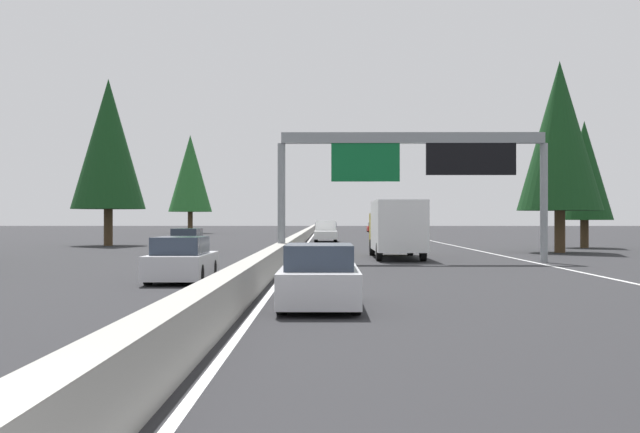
# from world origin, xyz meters

# --- Properties ---
(ground_plane) EXTENTS (320.00, 320.00, 0.00)m
(ground_plane) POSITION_xyz_m (60.00, 0.00, 0.00)
(ground_plane) COLOR #262628
(median_barrier) EXTENTS (180.00, 0.56, 0.90)m
(median_barrier) POSITION_xyz_m (80.00, 0.30, 0.45)
(median_barrier) COLOR #9E9B93
(median_barrier) RESTS_ON ground
(shoulder_stripe_right) EXTENTS (160.00, 0.16, 0.01)m
(shoulder_stripe_right) POSITION_xyz_m (70.00, -11.52, 0.01)
(shoulder_stripe_right) COLOR silver
(shoulder_stripe_right) RESTS_ON ground
(shoulder_stripe_median) EXTENTS (160.00, 0.16, 0.01)m
(shoulder_stripe_median) POSITION_xyz_m (70.00, -0.25, 0.01)
(shoulder_stripe_median) COLOR silver
(shoulder_stripe_median) RESTS_ON ground
(sign_gantry_overhead) EXTENTS (0.50, 12.68, 6.09)m
(sign_gantry_overhead) POSITION_xyz_m (33.46, -6.04, 4.85)
(sign_gantry_overhead) COLOR gray
(sign_gantry_overhead) RESTS_ON ground
(sedan_mid_left) EXTENTS (4.40, 1.80, 1.47)m
(sedan_mid_left) POSITION_xyz_m (14.63, -1.63, 0.68)
(sedan_mid_left) COLOR silver
(sedan_mid_left) RESTS_ON ground
(box_truck_mid_right) EXTENTS (8.50, 2.40, 2.95)m
(box_truck_mid_right) POSITION_xyz_m (37.22, -5.42, 1.61)
(box_truck_mid_right) COLOR white
(box_truck_mid_right) RESTS_ON ground
(pickup_near_center) EXTENTS (5.60, 2.00, 1.86)m
(pickup_near_center) POSITION_xyz_m (67.27, -1.78, 0.91)
(pickup_near_center) COLOR white
(pickup_near_center) RESTS_ON ground
(sedan_near_right) EXTENTS (4.40, 1.80, 1.47)m
(sedan_near_right) POSITION_xyz_m (116.50, -9.02, 0.68)
(sedan_near_right) COLOR red
(sedan_near_right) RESTS_ON ground
(oncoming_near) EXTENTS (4.40, 1.80, 1.47)m
(oncoming_near) POSITION_xyz_m (22.10, 2.92, 0.68)
(oncoming_near) COLOR silver
(oncoming_near) RESTS_ON ground
(oncoming_far) EXTENTS (4.40, 1.80, 1.47)m
(oncoming_far) POSITION_xyz_m (43.56, 6.48, 0.68)
(oncoming_far) COLOR black
(oncoming_far) RESTS_ON ground
(conifer_right_near) EXTENTS (5.10, 5.10, 11.59)m
(conifer_right_near) POSITION_xyz_m (44.16, -15.92, 7.04)
(conifer_right_near) COLOR #4C3823
(conifer_right_near) RESTS_ON ground
(conifer_right_mid) EXTENTS (3.93, 3.93, 8.92)m
(conifer_right_mid) POSITION_xyz_m (51.97, -19.95, 5.42)
(conifer_right_mid) COLOR #4C3823
(conifer_right_mid) RESTS_ON ground
(conifer_left_mid) EXTENTS (5.58, 5.58, 12.69)m
(conifer_left_mid) POSITION_xyz_m (56.22, 14.73, 7.71)
(conifer_left_mid) COLOR #4C3823
(conifer_left_mid) RESTS_ON ground
(conifer_left_far) EXTENTS (6.02, 6.02, 13.69)m
(conifer_left_far) POSITION_xyz_m (105.86, 17.02, 8.32)
(conifer_left_far) COLOR #4C3823
(conifer_left_far) RESTS_ON ground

